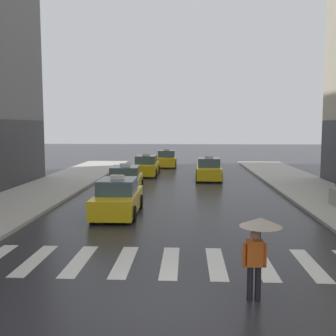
{
  "coord_description": "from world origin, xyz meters",
  "views": [
    {
      "loc": [
        0.5,
        -8.22,
        3.98
      ],
      "look_at": [
        -0.31,
        8.0,
        2.26
      ],
      "focal_mm": 42.16,
      "sensor_mm": 36.0,
      "label": 1
    }
  ],
  "objects": [
    {
      "name": "pedestrian_with_umbrella",
      "position": [
        2.11,
        0.55,
        1.52
      ],
      "size": [
        0.96,
        0.96,
        1.94
      ],
      "color": "black",
      "rests_on": "ground"
    },
    {
      "name": "taxi_third",
      "position": [
        2.11,
        21.4,
        0.72
      ],
      "size": [
        2.03,
        4.59,
        1.8
      ],
      "color": "yellow",
      "rests_on": "ground"
    },
    {
      "name": "ground_plane",
      "position": [
        0.0,
        0.0,
        0.0
      ],
      "size": [
        160.0,
        160.0,
        0.0
      ],
      "primitive_type": "plane",
      "color": "#26262B"
    },
    {
      "name": "taxi_fifth",
      "position": [
        -1.57,
        30.68,
        0.72
      ],
      "size": [
        2.0,
        4.57,
        1.8
      ],
      "color": "yellow",
      "rests_on": "ground"
    },
    {
      "name": "crosswalk_markings",
      "position": [
        -0.0,
        3.0,
        0.0
      ],
      "size": [
        11.3,
        2.8,
        0.01
      ],
      "color": "silver",
      "rests_on": "ground"
    },
    {
      "name": "taxi_second",
      "position": [
        -3.2,
        14.9,
        0.72
      ],
      "size": [
        2.1,
        4.62,
        1.8
      ],
      "color": "yellow",
      "rests_on": "ground"
    },
    {
      "name": "taxi_fourth",
      "position": [
        -2.84,
        23.63,
        0.72
      ],
      "size": [
        1.96,
        4.55,
        1.8
      ],
      "color": "yellow",
      "rests_on": "ground"
    },
    {
      "name": "taxi_lead",
      "position": [
        -2.65,
        9.29,
        0.72
      ],
      "size": [
        1.97,
        4.56,
        1.8
      ],
      "color": "yellow",
      "rests_on": "ground"
    }
  ]
}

